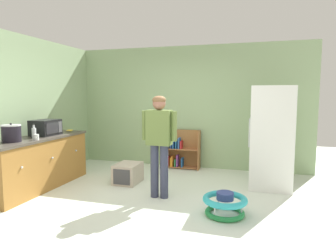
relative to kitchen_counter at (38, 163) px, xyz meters
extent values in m
plane|color=silver|center=(2.20, -0.03, -0.45)|extent=(12.00, 12.00, 0.00)
cube|color=#97B484|center=(2.20, 2.30, 0.90)|extent=(5.20, 0.06, 2.70)
cube|color=#94B182|center=(-0.43, 0.77, 0.90)|extent=(0.06, 2.99, 2.70)
cube|color=#A16C30|center=(0.00, 0.00, -0.02)|extent=(0.60, 2.05, 0.86)
cube|color=#4D463C|center=(0.00, 0.00, 0.43)|extent=(0.64, 2.09, 0.04)
sphere|color=silver|center=(0.31, -0.68, 0.11)|extent=(0.04, 0.04, 0.04)
sphere|color=silver|center=(0.31, 0.00, 0.11)|extent=(0.04, 0.04, 0.04)
sphere|color=silver|center=(0.31, 0.68, 0.11)|extent=(0.04, 0.04, 0.04)
cube|color=white|center=(3.88, 1.21, 0.44)|extent=(0.70, 0.68, 1.78)
cylinder|color=silver|center=(3.52, 1.04, 0.53)|extent=(0.02, 0.02, 0.50)
cube|color=#333333|center=(3.53, 1.21, 0.83)|extent=(0.01, 0.67, 0.01)
cube|color=#A4673C|center=(1.67, 2.08, -0.03)|extent=(0.02, 0.28, 0.85)
cube|color=#A4673C|center=(2.45, 2.08, -0.03)|extent=(0.02, 0.28, 0.85)
cube|color=#9E6B3B|center=(2.06, 2.21, -0.03)|extent=(0.80, 0.02, 0.85)
cube|color=#A4673C|center=(2.06, 2.08, -0.42)|extent=(0.76, 0.24, 0.02)
cube|color=#A4673C|center=(2.06, 2.08, -0.02)|extent=(0.76, 0.24, 0.02)
cube|color=#2658A1|center=(1.71, 2.05, -0.32)|extent=(0.03, 0.17, 0.19)
cube|color=brown|center=(1.71, 2.05, 0.11)|extent=(0.02, 0.17, 0.24)
cube|color=red|center=(1.77, 2.05, -0.31)|extent=(0.03, 0.17, 0.21)
cube|color=#3F4237|center=(1.78, 2.05, 0.11)|extent=(0.03, 0.17, 0.23)
cube|color=orange|center=(1.84, 2.05, -0.31)|extent=(0.03, 0.17, 0.20)
cube|color=#324C97|center=(1.83, 2.05, 0.11)|extent=(0.02, 0.17, 0.23)
cube|color=orange|center=(1.87, 2.05, -0.29)|extent=(0.03, 0.17, 0.24)
cube|color=#24509A|center=(1.89, 2.05, 0.10)|extent=(0.03, 0.17, 0.21)
cube|color=#32914F|center=(1.94, 2.05, -0.33)|extent=(0.02, 0.17, 0.17)
cube|color=#215C95|center=(1.96, 2.05, 0.09)|extent=(0.03, 0.17, 0.19)
cube|color=#884193|center=(1.98, 2.05, -0.28)|extent=(0.03, 0.17, 0.26)
cube|color=#325DA0|center=(2.02, 2.05, 0.11)|extent=(0.03, 0.17, 0.24)
cube|color=#20579A|center=(2.09, 2.05, -0.31)|extent=(0.03, 0.17, 0.20)
cube|color=#B5252B|center=(2.06, 2.05, 0.08)|extent=(0.03, 0.17, 0.17)
cylinder|color=#383C53|center=(2.10, 0.17, -0.03)|extent=(0.13, 0.13, 0.85)
cylinder|color=#383C53|center=(2.26, 0.17, -0.03)|extent=(0.13, 0.13, 0.85)
cube|color=olive|center=(2.18, 0.17, 0.67)|extent=(0.38, 0.22, 0.54)
cylinder|color=olive|center=(1.94, 0.17, 0.70)|extent=(0.09, 0.09, 0.46)
cylinder|color=olive|center=(2.42, 0.17, 0.70)|extent=(0.09, 0.09, 0.46)
sphere|color=#9A6350|center=(2.18, 0.17, 1.04)|extent=(0.20, 0.20, 0.20)
ellipsoid|color=brown|center=(2.18, 0.17, 1.10)|extent=(0.21, 0.21, 0.13)
torus|color=#258B45|center=(3.25, -0.24, -0.42)|extent=(0.54, 0.54, 0.07)
torus|color=#2CAEBA|center=(3.25, -0.24, -0.23)|extent=(0.60, 0.60, 0.08)
cylinder|color=navy|center=(3.25, -0.24, -0.18)|extent=(0.23, 0.23, 0.10)
cylinder|color=silver|center=(3.47, -0.24, -0.32)|extent=(0.02, 0.02, 0.18)
cylinder|color=silver|center=(3.14, -0.05, -0.32)|extent=(0.02, 0.02, 0.18)
cylinder|color=silver|center=(3.14, -0.43, -0.32)|extent=(0.02, 0.02, 0.18)
cube|color=#C1B2A2|center=(1.37, 0.74, -0.27)|extent=(0.42, 0.54, 0.36)
cube|color=#424247|center=(1.37, 0.47, -0.27)|extent=(0.32, 0.01, 0.27)
cube|color=black|center=(-0.02, 0.26, 0.59)|extent=(0.36, 0.48, 0.28)
cube|color=#2D2D33|center=(0.17, 0.21, 0.59)|extent=(0.01, 0.31, 0.20)
cube|color=#515156|center=(0.17, 0.43, 0.59)|extent=(0.01, 0.10, 0.20)
cylinder|color=black|center=(-0.01, -0.52, 0.57)|extent=(0.28, 0.28, 0.25)
cylinder|color=silver|center=(-0.01, -0.52, 0.71)|extent=(0.29, 0.29, 0.02)
sphere|color=black|center=(-0.01, -0.52, 0.73)|extent=(0.03, 0.03, 0.03)
ellipsoid|color=yellow|center=(0.10, 0.81, 0.48)|extent=(0.11, 0.15, 0.04)
ellipsoid|color=yellow|center=(0.11, 0.81, 0.48)|extent=(0.07, 0.16, 0.04)
ellipsoid|color=yellow|center=(0.13, 0.81, 0.48)|extent=(0.07, 0.16, 0.04)
ellipsoid|color=gold|center=(0.14, 0.81, 0.48)|extent=(0.11, 0.15, 0.04)
cylinder|color=silver|center=(0.08, -0.14, 0.54)|extent=(0.07, 0.07, 0.18)
cylinder|color=silver|center=(0.08, -0.14, 0.65)|extent=(0.03, 0.03, 0.05)
cylinder|color=black|center=(0.08, -0.14, 0.69)|extent=(0.04, 0.04, 0.02)
cylinder|color=yellow|center=(0.00, 0.61, 0.50)|extent=(0.08, 0.08, 0.09)
cylinder|color=green|center=(-0.20, -0.30, 0.50)|extent=(0.08, 0.08, 0.09)
cylinder|color=red|center=(-0.19, 0.55, 0.50)|extent=(0.08, 0.08, 0.09)
cylinder|color=white|center=(0.23, -0.26, 0.50)|extent=(0.08, 0.08, 0.09)
camera|label=1|loc=(3.61, -4.13, 1.18)|focal=31.32mm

